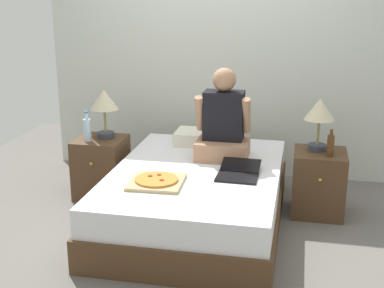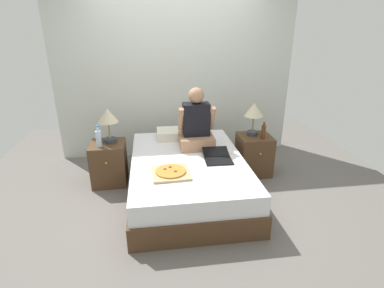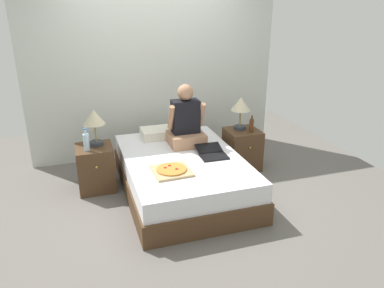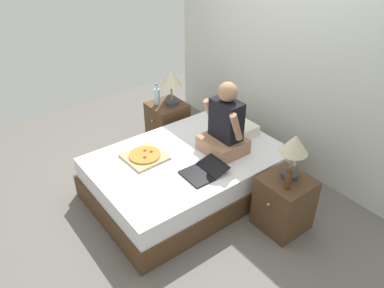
# 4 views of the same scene
# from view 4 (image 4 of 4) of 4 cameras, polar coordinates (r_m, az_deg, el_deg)

# --- Properties ---
(ground_plane) EXTENTS (5.63, 5.63, 0.00)m
(ground_plane) POSITION_cam_4_polar(r_m,az_deg,el_deg) (4.23, -0.68, -7.05)
(ground_plane) COLOR #66605B
(wall_back) EXTENTS (3.63, 0.12, 2.50)m
(wall_back) POSITION_cam_4_polar(r_m,az_deg,el_deg) (4.47, 13.82, 12.72)
(wall_back) COLOR silver
(wall_back) RESTS_ON ground
(bed) EXTENTS (1.38, 2.03, 0.47)m
(bed) POSITION_cam_4_polar(r_m,az_deg,el_deg) (4.08, -0.71, -4.51)
(bed) COLOR #4C331E
(bed) RESTS_ON ground
(nightstand_left) EXTENTS (0.44, 0.47, 0.56)m
(nightstand_left) POSITION_cam_4_polar(r_m,az_deg,el_deg) (4.94, -3.74, 3.19)
(nightstand_left) COLOR #4C331E
(nightstand_left) RESTS_ON ground
(lamp_on_left_nightstand) EXTENTS (0.26, 0.26, 0.45)m
(lamp_on_left_nightstand) POSITION_cam_4_polar(r_m,az_deg,el_deg) (4.67, -3.21, 9.69)
(lamp_on_left_nightstand) COLOR #333842
(lamp_on_left_nightstand) RESTS_ON nightstand_left
(water_bottle) EXTENTS (0.07, 0.07, 0.28)m
(water_bottle) POSITION_cam_4_polar(r_m,az_deg,el_deg) (4.78, -5.34, 7.33)
(water_bottle) COLOR silver
(water_bottle) RESTS_ON nightstand_left
(nightstand_right) EXTENTS (0.44, 0.47, 0.56)m
(nightstand_right) POSITION_cam_4_polar(r_m,az_deg,el_deg) (3.74, 13.83, -8.75)
(nightstand_right) COLOR #4C331E
(nightstand_right) RESTS_ON ground
(lamp_on_right_nightstand) EXTENTS (0.26, 0.26, 0.45)m
(lamp_on_right_nightstand) POSITION_cam_4_polar(r_m,az_deg,el_deg) (3.44, 15.29, -0.47)
(lamp_on_right_nightstand) COLOR #333842
(lamp_on_right_nightstand) RESTS_ON nightstand_right
(beer_bottle) EXTENTS (0.06, 0.06, 0.23)m
(beer_bottle) POSITION_cam_4_polar(r_m,az_deg,el_deg) (3.42, 14.44, -5.28)
(beer_bottle) COLOR #512D14
(beer_bottle) RESTS_ON nightstand_right
(pillow) EXTENTS (0.52, 0.34, 0.12)m
(pillow) POSITION_cam_4_polar(r_m,az_deg,el_deg) (4.37, 6.35, 2.69)
(pillow) COLOR silver
(pillow) RESTS_ON bed
(person_seated) EXTENTS (0.47, 0.40, 0.78)m
(person_seated) POSITION_cam_4_polar(r_m,az_deg,el_deg) (3.89, 5.02, 2.59)
(person_seated) COLOR #A37556
(person_seated) RESTS_ON bed
(laptop) EXTENTS (0.33, 0.42, 0.07)m
(laptop) POSITION_cam_4_polar(r_m,az_deg,el_deg) (3.66, 1.52, -4.36)
(laptop) COLOR black
(laptop) RESTS_ON bed
(pizza_box) EXTENTS (0.42, 0.42, 0.04)m
(pizza_box) POSITION_cam_4_polar(r_m,az_deg,el_deg) (3.93, -7.21, -1.85)
(pizza_box) COLOR tan
(pizza_box) RESTS_ON bed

